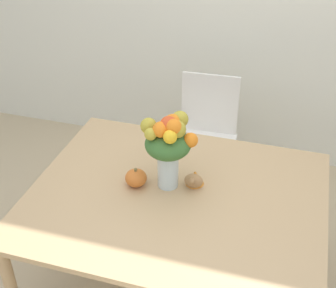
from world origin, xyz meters
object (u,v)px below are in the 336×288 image
object	(u,v)px
flower_vase	(169,144)
pumpkin	(136,178)
turkey_figurine	(194,179)
dining_chair_near_window	(205,139)

from	to	relation	value
flower_vase	pumpkin	bearing A→B (deg)	-162.66
flower_vase	pumpkin	distance (m)	0.26
flower_vase	turkey_figurine	size ratio (longest dim) A/B	3.13
pumpkin	dining_chair_near_window	xyz separation A→B (m)	(0.16, 0.94, -0.31)
flower_vase	dining_chair_near_window	xyz separation A→B (m)	(0.00, 0.89, -0.51)
flower_vase	dining_chair_near_window	world-z (taller)	flower_vase
dining_chair_near_window	turkey_figurine	bearing A→B (deg)	-84.87
turkey_figurine	dining_chair_near_window	distance (m)	0.92
flower_vase	dining_chair_near_window	distance (m)	1.03
pumpkin	dining_chair_near_window	bearing A→B (deg)	80.15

